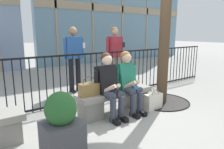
% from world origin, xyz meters
% --- Properties ---
extents(ground_plane, '(60.00, 60.00, 0.00)m').
position_xyz_m(ground_plane, '(0.00, 0.00, 0.00)').
color(ground_plane, '#9E9B93').
extents(stone_bench, '(1.60, 0.44, 0.45)m').
position_xyz_m(stone_bench, '(0.00, 0.00, 0.27)').
color(stone_bench, gray).
rests_on(stone_bench, ground).
extents(seated_person_with_phone, '(0.52, 0.66, 1.21)m').
position_xyz_m(seated_person_with_phone, '(-0.23, -0.13, 0.65)').
color(seated_person_with_phone, '#383D4C').
rests_on(seated_person_with_phone, ground).
extents(seated_person_companion, '(0.52, 0.66, 1.21)m').
position_xyz_m(seated_person_companion, '(0.23, -0.13, 0.65)').
color(seated_person_companion, '#383D4C').
rests_on(seated_person_companion, ground).
extents(handbag_on_bench, '(0.37, 0.17, 0.36)m').
position_xyz_m(handbag_on_bench, '(-0.58, -0.01, 0.57)').
color(handbag_on_bench, olive).
rests_on(handbag_on_bench, stone_bench).
extents(shopping_bag, '(0.40, 0.18, 0.44)m').
position_xyz_m(shopping_bag, '(0.73, -0.34, 0.17)').
color(shopping_bag, beige).
rests_on(shopping_bag, ground).
extents(bystander_at_railing, '(0.55, 0.29, 1.71)m').
position_xyz_m(bystander_at_railing, '(1.05, 1.44, 1.00)').
color(bystander_at_railing, gray).
rests_on(bystander_at_railing, ground).
extents(bystander_further_back, '(0.55, 0.31, 1.71)m').
position_xyz_m(bystander_further_back, '(0.01, 1.82, 1.00)').
color(bystander_further_back, black).
rests_on(bystander_further_back, ground).
extents(plaza_railing, '(8.42, 0.04, 1.11)m').
position_xyz_m(plaza_railing, '(-0.00, 0.92, 0.56)').
color(plaza_railing, black).
rests_on(plaza_railing, ground).
extents(planter, '(0.47, 0.47, 0.85)m').
position_xyz_m(planter, '(-1.43, -0.78, 0.39)').
color(planter, '#4C4C51').
rests_on(planter, ground).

